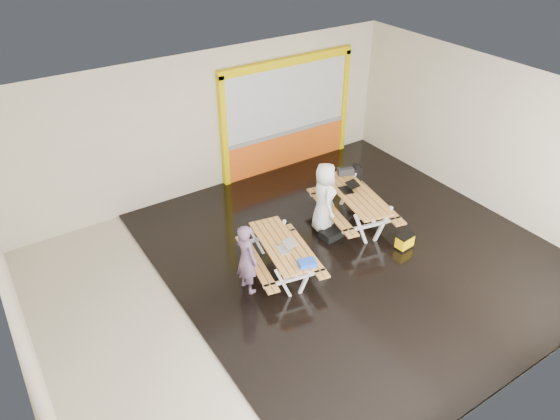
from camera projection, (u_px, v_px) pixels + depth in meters
room at (307, 198)px, 9.36m from camera, size 10.02×8.02×3.52m
deck at (352, 250)px, 10.88m from camera, size 7.50×7.98×0.05m
kiosk at (287, 117)px, 13.28m from camera, size 3.88×0.16×3.00m
picnic_table_left at (281, 251)px, 9.95m from camera, size 1.58×2.05×0.74m
picnic_table_right at (355, 201)px, 11.38m from camera, size 1.79×2.32×0.83m
person_left at (246, 259)px, 9.43m from camera, size 0.40×0.57×1.47m
person_right at (324, 197)px, 11.05m from camera, size 0.78×0.93×1.62m
laptop_left at (286, 247)px, 9.70m from camera, size 0.36×0.33×0.14m
laptop_right at (348, 188)px, 11.36m from camera, size 0.46×0.42×0.16m
blue_pouch at (307, 263)px, 9.30m from camera, size 0.37×0.31×0.09m
toolbox at (346, 171)px, 11.93m from camera, size 0.41×0.30×0.21m
backpack at (355, 174)px, 12.15m from camera, size 0.30×0.21×0.48m
dark_case at (331, 234)px, 11.17m from camera, size 0.48×0.38×0.17m
fluke_bag at (405, 242)px, 10.82m from camera, size 0.40×0.28×0.33m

